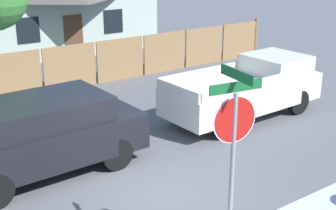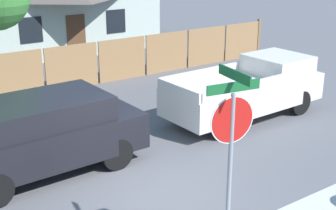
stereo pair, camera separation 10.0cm
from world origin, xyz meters
name	(u,v)px [view 1 (the left image)]	position (x,y,z in m)	size (l,w,h in m)	color
ground_plane	(157,192)	(0.00, 0.00, 0.00)	(80.00, 80.00, 0.00)	#56565B
wooden_fence	(120,59)	(3.76, 8.07, 0.81)	(14.81, 0.12, 1.71)	#997047
red_suv	(41,134)	(-1.64, 2.26, 0.98)	(4.66, 2.12, 1.79)	black
orange_pickup	(248,89)	(4.89, 2.27, 0.88)	(5.21, 2.07, 1.75)	silver
stop_sign	(233,141)	(-0.49, -2.78, 2.31)	(0.88, 0.79, 3.40)	gray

